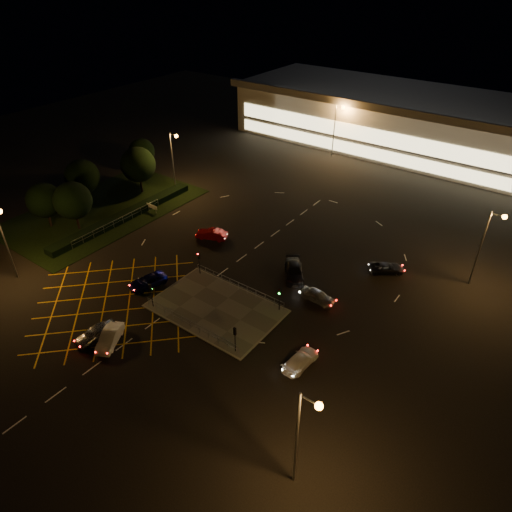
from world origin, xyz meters
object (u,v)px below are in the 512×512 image
Objects in this scene: signal_se at (235,335)px; signal_ne at (280,294)px; car_left_blue at (148,281)px; car_approach_white at (300,360)px; car_queue_white at (110,338)px; car_circ_red at (212,234)px; car_right_silver at (318,296)px; signal_nw at (199,259)px; car_east_grey at (387,268)px; car_far_dkgrey at (294,271)px; car_near_silver at (96,333)px; signal_sw at (151,291)px.

signal_se and signal_ne have the same top height.
car_left_blue is 21.73m from car_approach_white.
car_queue_white is 0.99× the size of car_circ_red.
car_approach_white is (3.62, -9.72, -0.04)m from car_right_silver.
car_circ_red is 26.20m from car_approach_white.
signal_nw is 0.71× the size of car_east_grey.
signal_se is at bearing -117.78° from car_far_dkgrey.
car_far_dkgrey is (13.30, 12.14, 0.13)m from car_left_blue.
signal_se is at bearing 169.30° from car_right_silver.
car_east_grey is at bearing 29.35° from car_queue_white.
car_left_blue is 0.87× the size of car_far_dkgrey.
car_approach_white is (-0.58, -19.95, 0.05)m from car_east_grey.
car_far_dkgrey reaches higher than car_circ_red.
signal_se is 0.58× the size of car_far_dkgrey.
car_left_blue is at bearing 3.78° from car_approach_white.
signal_ne is 7.14m from car_far_dkgrey.
signal_ne is at bearing 149.05° from car_right_silver.
car_approach_white is (19.21, 9.47, -0.11)m from car_near_silver.
car_left_blue is (-4.21, 9.10, -0.08)m from car_queue_white.
car_east_grey is at bearing 37.34° from signal_nw.
signal_sw is 18.47m from car_approach_white.
signal_nw is (-12.00, 7.99, 0.00)m from signal_se.
car_near_silver is 1.10× the size of car_right_silver.
car_far_dkgrey is 14.84m from car_approach_white.
car_far_dkgrey is (-2.20, 6.60, -1.59)m from signal_ne.
signal_nw reaches higher than car_near_silver.
signal_ne reaches higher than car_east_grey.
signal_se is 13.21m from car_queue_white.
signal_ne is 0.69× the size of car_approach_white.
car_approach_white reaches higher than car_east_grey.
signal_sw is 1.00× the size of signal_nw.
car_far_dkgrey is at bearing 97.10° from car_east_grey.
signal_sw is 19.05m from car_right_silver.
signal_nw is 11.92m from car_far_dkgrey.
signal_ne reaches higher than car_near_silver.
car_left_blue is at bearing 98.13° from car_east_grey.
car_right_silver is 10.37m from car_approach_white.
signal_ne is at bearing 121.02° from car_east_grey.
signal_se is 0.67× the size of car_left_blue.
car_left_blue is at bearing -173.96° from car_far_dkgrey.
signal_nw is at bearing 10.21° from car_circ_red.
car_queue_white is at bearing 23.02° from car_near_silver.
car_circ_red reaches higher than car_queue_white.
signal_ne is at bearing -146.35° from signal_sw.
signal_sw is at bearing 67.43° from car_queue_white.
car_far_dkgrey is at bearing 72.38° from car_near_silver.
car_circ_red is (-0.98, 12.98, 0.09)m from car_left_blue.
signal_nw is 6.77m from car_left_blue.
car_approach_white is at bearing 144.75° from car_east_grey.
signal_se is 15.79m from car_left_blue.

